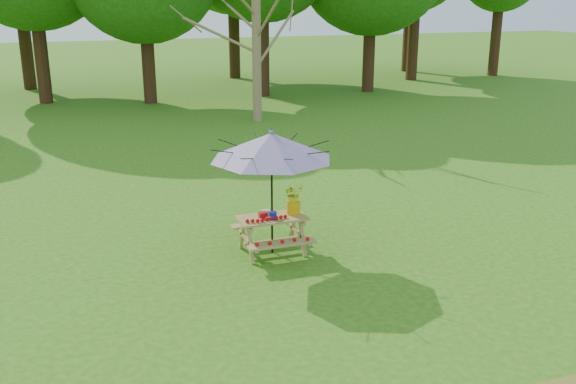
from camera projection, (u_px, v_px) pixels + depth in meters
name	position (u px, v px, depth m)	size (l,w,h in m)	color
picnic_table	(272.00, 235.00, 11.41)	(1.20, 1.32, 0.67)	olive
patio_umbrella	(271.00, 146.00, 10.93)	(2.16, 2.16, 2.25)	black
produce_bins	(268.00, 214.00, 11.27)	(0.28, 0.43, 0.13)	red
tomatoes_row	(267.00, 219.00, 11.09)	(0.77, 0.13, 0.07)	red
flower_bucket	(294.00, 198.00, 11.39)	(0.37, 0.33, 0.56)	#E0A40B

